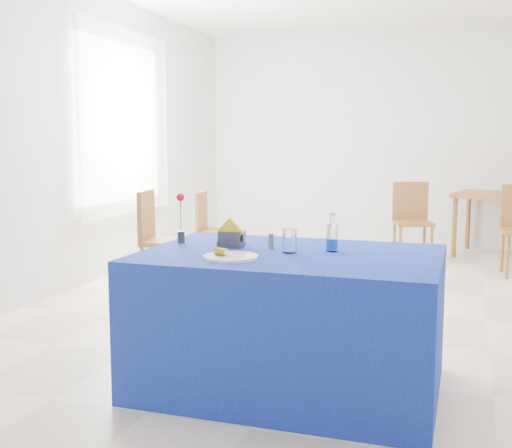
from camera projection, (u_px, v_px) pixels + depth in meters
The scene contains 16 objects.
floor at pixel (342, 308), 5.25m from camera, with size 7.00×7.00×0.00m, color beige.
room_shell at pixel (346, 91), 5.03m from camera, with size 7.00×7.00×7.00m.
window_pane at pixel (121, 123), 6.58m from camera, with size 0.04×1.50×1.60m, color white.
curtain at pixel (127, 122), 6.55m from camera, with size 0.04×1.75×1.85m, color white.
plate at pixel (231, 257), 3.31m from camera, with size 0.29×0.29×0.01m, color white.
drinking_glass at pixel (290, 241), 3.47m from camera, with size 0.08×0.08×0.13m, color white.
salt_shaker at pixel (243, 238), 3.73m from camera, with size 0.03×0.03×0.09m, color slate.
pepper_shaker at pixel (271, 241), 3.60m from camera, with size 0.03×0.03×0.09m, color slate.
blue_table at pixel (290, 320), 3.53m from camera, with size 1.60×1.10×0.76m.
water_bottle at pixel (332, 238), 3.52m from camera, with size 0.07×0.07×0.21m.
napkin_holder at pixel (231, 239), 3.66m from camera, with size 0.16×0.06×0.17m.
rose_vase at pixel (181, 219), 3.80m from camera, with size 0.05×0.05×0.30m.
chair_bg_left at pixel (412, 216), 7.27m from camera, with size 0.50×0.50×0.90m.
chair_win_a at pixel (158, 233), 5.79m from camera, with size 0.48×0.48×0.92m.
chair_win_b at pixel (210, 225), 6.77m from camera, with size 0.42×0.42×0.83m.
banana_pieces at pixel (221, 252), 3.31m from camera, with size 0.08×0.06×0.04m.
Camera 1 is at (0.94, -5.08, 1.36)m, focal length 45.00 mm.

